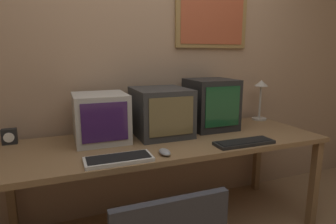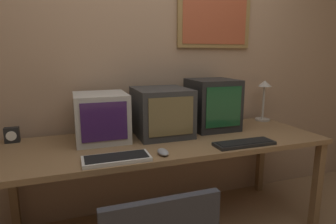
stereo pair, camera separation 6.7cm
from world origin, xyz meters
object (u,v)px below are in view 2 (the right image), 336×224
Objects in this scene: monitor_left at (101,117)px; keyboard_side at (244,143)px; keyboard_main at (116,158)px; desk_lamp at (264,94)px; desk_clock at (12,135)px; monitor_center at (161,112)px; monitor_right at (212,104)px; mouse_near_keyboard at (163,152)px.

keyboard_side is (0.90, -0.45, -0.16)m from monitor_left.
desk_lamp is (1.47, 0.58, 0.24)m from keyboard_main.
keyboard_main is at bearing -158.51° from desk_lamp.
keyboard_main is 0.87m from desk_clock.
monitor_center is 0.45m from monitor_right.
keyboard_side is 0.59m from mouse_near_keyboard.
monitor_center is 1.06m from desk_lamp.
monitor_right is 3.81× the size of desk_clock.
desk_clock is (-0.92, 0.59, 0.04)m from mouse_near_keyboard.
monitor_center is 0.63m from keyboard_main.
mouse_near_keyboard reaches higher than keyboard_main.
desk_clock is (-1.51, 0.59, 0.04)m from keyboard_side.
monitor_center is 0.49m from mouse_near_keyboard.
monitor_right is at bearing 28.48° from keyboard_main.
monitor_center is at bearing 73.12° from mouse_near_keyboard.
monitor_right is at bearing 89.86° from keyboard_side.
desk_lamp is (0.59, 0.58, 0.24)m from keyboard_side.
desk_lamp reaches higher than monitor_left.
keyboard_side is 3.97× the size of desk_clock.
desk_lamp is at bearing 4.94° from monitor_left.
monitor_center is at bearing -7.87° from desk_clock.
monitor_left is 0.91m from monitor_right.
desk_lamp reaches higher than mouse_near_keyboard.
monitor_center is (0.45, -0.00, 0.01)m from monitor_left.
keyboard_main is (-0.42, -0.44, -0.17)m from monitor_center.
keyboard_main is 0.87m from keyboard_side.
desk_clock is at bearing 147.54° from mouse_near_keyboard.
monitor_right is 0.78m from mouse_near_keyboard.
monitor_center is at bearing -0.49° from monitor_left.
monitor_left is 0.95× the size of monitor_right.
keyboard_side is at bearing -0.09° from keyboard_main.
monitor_center reaches higher than keyboard_main.
keyboard_main is at bearing -133.46° from monitor_center.
desk_lamp reaches higher than keyboard_main.
desk_clock is 2.11m from desk_lamp.
desk_clock is at bearing 158.59° from keyboard_side.
monitor_center is 1.06× the size of keyboard_side.
desk_clock is at bearing 172.13° from monitor_center.
monitor_left reaches higher than desk_clock.
desk_lamp is (1.18, 0.57, 0.23)m from mouse_near_keyboard.
mouse_near_keyboard is (-0.13, -0.44, -0.16)m from monitor_center.
desk_clock is (-0.60, 0.14, -0.12)m from monitor_left.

